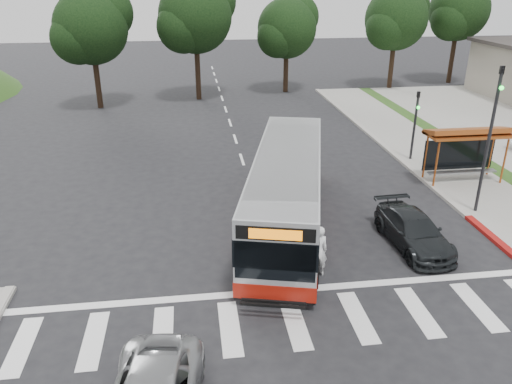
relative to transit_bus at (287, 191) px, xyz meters
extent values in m
plane|color=black|center=(-0.98, -1.54, -1.55)|extent=(140.00, 140.00, 0.00)
cube|color=gray|center=(10.02, 6.46, -1.49)|extent=(4.00, 40.00, 0.12)
cube|color=#9E9991|center=(8.02, 6.46, -1.48)|extent=(0.30, 40.00, 0.15)
cube|color=maroon|center=(8.02, -3.54, -1.48)|extent=(0.32, 6.00, 0.15)
cube|color=silver|center=(-0.98, -6.54, -1.55)|extent=(18.00, 2.60, 0.01)
cylinder|color=#9D481A|center=(8.02, 2.86, -0.28)|extent=(0.10, 0.10, 2.30)
cylinder|color=#9D481A|center=(11.62, 2.86, -0.28)|extent=(0.10, 0.10, 2.30)
cylinder|color=#9D481A|center=(8.02, 4.06, -0.28)|extent=(0.10, 0.10, 2.30)
cylinder|color=#9D481A|center=(11.62, 4.06, -0.28)|extent=(0.10, 0.10, 2.30)
cube|color=#9D481A|center=(9.82, 3.46, 1.02)|extent=(4.20, 1.60, 0.12)
cube|color=#9D481A|center=(9.82, 3.51, 1.17)|extent=(4.20, 1.32, 0.51)
cube|color=black|center=(9.82, 4.06, -0.23)|extent=(3.80, 0.06, 1.60)
cube|color=gray|center=(9.82, 3.46, -0.98)|extent=(3.60, 0.40, 0.08)
cylinder|color=black|center=(8.62, -0.04, 1.70)|extent=(0.14, 0.14, 6.50)
imported|color=black|center=(8.62, -0.04, 4.45)|extent=(0.16, 0.20, 1.00)
sphere|color=#19E533|center=(8.62, -0.22, 4.10)|extent=(0.18, 0.18, 0.18)
cylinder|color=black|center=(8.62, 6.96, 0.45)|extent=(0.14, 0.14, 4.00)
imported|color=black|center=(8.62, 6.96, 1.95)|extent=(0.16, 0.20, 1.00)
sphere|color=#19E533|center=(8.62, 6.78, 1.60)|extent=(0.18, 0.18, 0.18)
cylinder|color=black|center=(15.02, 26.46, 0.75)|extent=(0.44, 0.44, 4.40)
sphere|color=black|center=(15.02, 26.46, 4.75)|extent=(5.60, 5.60, 5.60)
sphere|color=black|center=(16.14, 27.30, 5.75)|extent=(4.20, 4.20, 4.20)
sphere|color=black|center=(14.04, 25.76, 4.05)|extent=(3.92, 3.92, 3.92)
cylinder|color=black|center=(22.02, 28.46, 0.87)|extent=(0.44, 0.44, 4.84)
sphere|color=black|center=(22.02, 28.46, 5.27)|extent=(5.60, 5.60, 5.60)
sphere|color=black|center=(21.04, 27.76, 4.50)|extent=(3.92, 3.92, 3.92)
cylinder|color=black|center=(-2.98, 24.46, 0.87)|extent=(0.44, 0.44, 4.84)
sphere|color=black|center=(-2.98, 24.46, 5.27)|extent=(6.00, 6.00, 6.00)
sphere|color=black|center=(-1.78, 25.36, 6.37)|extent=(4.50, 4.50, 4.50)
sphere|color=black|center=(-4.03, 23.71, 4.50)|extent=(4.20, 4.20, 4.20)
cylinder|color=black|center=(5.02, 26.46, 0.43)|extent=(0.44, 0.44, 3.96)
sphere|color=black|center=(5.02, 26.46, 4.03)|extent=(5.20, 5.20, 5.20)
sphere|color=black|center=(6.06, 27.24, 4.93)|extent=(3.90, 3.90, 3.90)
sphere|color=black|center=(4.11, 25.81, 3.40)|extent=(3.64, 3.64, 3.64)
cylinder|color=black|center=(-10.98, 22.46, 0.65)|extent=(0.44, 0.44, 4.40)
sphere|color=black|center=(-10.98, 22.46, 4.65)|extent=(5.60, 5.60, 5.60)
sphere|color=black|center=(-9.86, 23.30, 5.65)|extent=(4.20, 4.20, 4.20)
sphere|color=black|center=(-11.96, 21.76, 3.95)|extent=(3.92, 3.92, 3.92)
imported|color=white|center=(0.33, -4.04, -0.58)|extent=(0.74, 0.52, 1.94)
imported|color=black|center=(4.57, -2.46, -0.91)|extent=(2.06, 4.53, 1.29)
camera|label=1|loc=(-3.84, -18.72, 8.20)|focal=35.00mm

